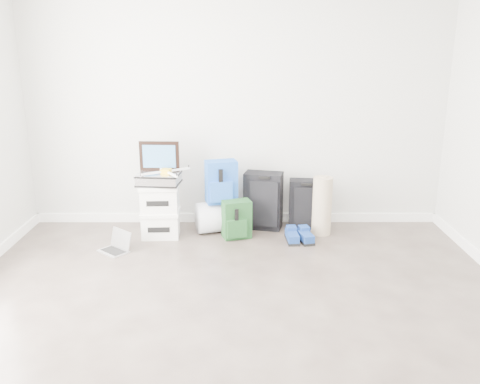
{
  "coord_description": "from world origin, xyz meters",
  "views": [
    {
      "loc": [
        0.03,
        -2.94,
        1.93
      ],
      "look_at": [
        0.04,
        1.9,
        0.52
      ],
      "focal_mm": 38.0,
      "sensor_mm": 36.0,
      "label": 1
    }
  ],
  "objects_px": {
    "duffel_bag": "(222,216)",
    "carry_on": "(305,204)",
    "boxes_stack": "(160,210)",
    "laptop": "(116,246)",
    "large_suitcase": "(263,201)",
    "briefcase": "(159,179)"
  },
  "relations": [
    {
      "from": "duffel_bag",
      "to": "large_suitcase",
      "type": "relative_size",
      "value": 0.86
    },
    {
      "from": "boxes_stack",
      "to": "briefcase",
      "type": "xyz_separation_m",
      "value": [
        -0.0,
        0.0,
        0.34
      ]
    },
    {
      "from": "boxes_stack",
      "to": "carry_on",
      "type": "height_order",
      "value": "boxes_stack"
    },
    {
      "from": "large_suitcase",
      "to": "boxes_stack",
      "type": "bearing_deg",
      "value": -153.84
    },
    {
      "from": "duffel_bag",
      "to": "carry_on",
      "type": "relative_size",
      "value": 1.01
    },
    {
      "from": "boxes_stack",
      "to": "large_suitcase",
      "type": "relative_size",
      "value": 0.9
    },
    {
      "from": "duffel_bag",
      "to": "boxes_stack",
      "type": "bearing_deg",
      "value": 177.4
    },
    {
      "from": "large_suitcase",
      "to": "carry_on",
      "type": "height_order",
      "value": "large_suitcase"
    },
    {
      "from": "duffel_bag",
      "to": "laptop",
      "type": "height_order",
      "value": "duffel_bag"
    },
    {
      "from": "laptop",
      "to": "boxes_stack",
      "type": "bearing_deg",
      "value": 88.32
    },
    {
      "from": "boxes_stack",
      "to": "duffel_bag",
      "type": "relative_size",
      "value": 1.05
    },
    {
      "from": "duffel_bag",
      "to": "carry_on",
      "type": "xyz_separation_m",
      "value": [
        0.9,
        0.12,
        0.1
      ]
    },
    {
      "from": "briefcase",
      "to": "duffel_bag",
      "type": "bearing_deg",
      "value": 18.99
    },
    {
      "from": "boxes_stack",
      "to": "duffel_bag",
      "type": "bearing_deg",
      "value": 11.03
    },
    {
      "from": "duffel_bag",
      "to": "carry_on",
      "type": "bearing_deg",
      "value": -8.38
    },
    {
      "from": "boxes_stack",
      "to": "laptop",
      "type": "height_order",
      "value": "boxes_stack"
    },
    {
      "from": "briefcase",
      "to": "large_suitcase",
      "type": "bearing_deg",
      "value": 18.23
    },
    {
      "from": "large_suitcase",
      "to": "briefcase",
      "type": "bearing_deg",
      "value": -153.84
    },
    {
      "from": "boxes_stack",
      "to": "laptop",
      "type": "distance_m",
      "value": 0.6
    },
    {
      "from": "carry_on",
      "to": "laptop",
      "type": "bearing_deg",
      "value": -154.73
    },
    {
      "from": "boxes_stack",
      "to": "carry_on",
      "type": "distance_m",
      "value": 1.55
    },
    {
      "from": "carry_on",
      "to": "duffel_bag",
      "type": "bearing_deg",
      "value": -166.66
    }
  ]
}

